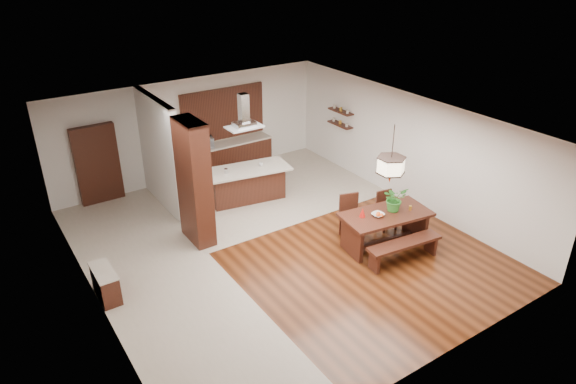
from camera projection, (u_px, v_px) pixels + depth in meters
room_shell at (276, 161)px, 10.88m from camera, size 9.00×9.04×2.92m
tile_hallway at (163, 284)px, 10.43m from camera, size 2.50×9.00×0.01m
tile_kitchen at (267, 190)px, 14.28m from camera, size 5.50×4.00×0.01m
soffit_band at (276, 124)px, 10.52m from camera, size 8.00×9.00×0.02m
partition_pier at (194, 183)px, 11.35m from camera, size 0.45×1.00×2.90m
partition_stub at (159, 153)px, 12.92m from camera, size 0.18×2.40×2.90m
hallway_console at (106, 284)px, 9.92m from camera, size 0.37×0.88×0.63m
hallway_doorway at (98, 165)px, 13.27m from camera, size 1.10×0.20×2.10m
rear_counter at (229, 157)px, 15.21m from camera, size 2.60×0.62×0.95m
kitchen_window at (223, 113)px, 14.84m from camera, size 2.60×0.08×1.50m
shelf_lower at (340, 125)px, 15.03m from camera, size 0.26×0.90×0.04m
shelf_upper at (341, 111)px, 14.86m from camera, size 0.26×0.90×0.04m
dining_table at (385, 222)px, 11.48m from camera, size 2.12×1.27×0.83m
dining_bench at (404, 252)px, 11.06m from camera, size 1.78×0.58×0.49m
dining_chair_left at (352, 218)px, 11.82m from camera, size 0.58×0.58×1.06m
dining_chair_right at (387, 211)px, 12.23m from camera, size 0.47×0.47×0.94m
pendant_lantern at (392, 154)px, 10.75m from camera, size 0.64×0.64×1.31m
foliage_plant at (394, 199)px, 11.38m from camera, size 0.57×0.51×0.58m
fruit_bowl at (378, 215)px, 11.25m from camera, size 0.29×0.29×0.07m
napkin_cone at (363, 212)px, 11.19m from camera, size 0.14×0.14×0.21m
gold_ornament at (410, 208)px, 11.50m from camera, size 0.07×0.07×0.10m
kitchen_island at (247, 184)px, 13.59m from camera, size 2.36×1.32×0.92m
range_hood at (244, 111)px, 12.70m from camera, size 0.90×0.55×0.87m
island_cup at (261, 164)px, 13.49m from camera, size 0.15×0.15×0.09m
microwave at (203, 143)px, 14.53m from camera, size 0.61×0.48×0.30m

